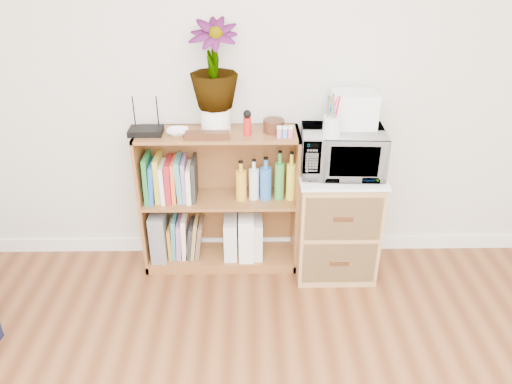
{
  "coord_description": "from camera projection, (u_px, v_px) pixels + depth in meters",
  "views": [
    {
      "loc": [
        -0.16,
        -0.72,
        2.05
      ],
      "look_at": [
        -0.12,
        1.95,
        0.62
      ],
      "focal_mm": 35.0,
      "sensor_mm": 36.0,
      "label": 1
    }
  ],
  "objects": [
    {
      "name": "wooden_bowl",
      "position": [
        274.0,
        126.0,
        3.0
      ],
      "size": [
        0.13,
        0.13,
        0.07
      ],
      "primitive_type": "cylinder",
      "color": "#3A1E10",
      "rests_on": "bookshelf"
    },
    {
      "name": "wicker_unit",
      "position": [
        335.0,
        223.0,
        3.23
      ],
      "size": [
        0.5,
        0.45,
        0.7
      ],
      "primitive_type": "cube",
      "color": "#9E7542",
      "rests_on": "ground"
    },
    {
      "name": "paint_jars",
      "position": [
        285.0,
        133.0,
        2.92
      ],
      "size": [
        0.11,
        0.04,
        0.06
      ],
      "primitive_type": "cube",
      "color": "#D17496",
      "rests_on": "bookshelf"
    },
    {
      "name": "bookshelf",
      "position": [
        220.0,
        201.0,
        3.23
      ],
      "size": [
        1.0,
        0.3,
        0.95
      ],
      "primitive_type": "cube",
      "color": "brown",
      "rests_on": "ground"
    },
    {
      "name": "lower_books",
      "position": [
        185.0,
        237.0,
        3.36
      ],
      "size": [
        0.23,
        0.19,
        0.3
      ],
      "color": "#B97A20",
      "rests_on": "bookshelf"
    },
    {
      "name": "white_bowl",
      "position": [
        178.0,
        132.0,
        2.97
      ],
      "size": [
        0.13,
        0.13,
        0.03
      ],
      "primitive_type": "imported",
      "color": "white",
      "rests_on": "bookshelf"
    },
    {
      "name": "kokeshi_doll",
      "position": [
        247.0,
        126.0,
        2.95
      ],
      "size": [
        0.05,
        0.05,
        0.11
      ],
      "primitive_type": "cylinder",
      "color": "red",
      "rests_on": "bookshelf"
    },
    {
      "name": "small_appliance",
      "position": [
        353.0,
        109.0,
        2.95
      ],
      "size": [
        0.26,
        0.22,
        0.21
      ],
      "primitive_type": "cube",
      "color": "white",
      "rests_on": "microwave"
    },
    {
      "name": "skirting_board",
      "position": [
        272.0,
        243.0,
        3.56
      ],
      "size": [
        4.0,
        0.02,
        0.1
      ],
      "primitive_type": "cube",
      "color": "white",
      "rests_on": "ground"
    },
    {
      "name": "plant_pot",
      "position": [
        216.0,
        119.0,
        2.99
      ],
      "size": [
        0.18,
        0.18,
        0.15
      ],
      "primitive_type": "cylinder",
      "color": "white",
      "rests_on": "bookshelf"
    },
    {
      "name": "trinket_box",
      "position": [
        207.0,
        135.0,
        2.91
      ],
      "size": [
        0.26,
        0.07,
        0.04
      ],
      "primitive_type": "cube",
      "color": "#3B2210",
      "rests_on": "bookshelf"
    },
    {
      "name": "file_box",
      "position": [
        160.0,
        232.0,
        3.34
      ],
      "size": [
        0.1,
        0.27,
        0.33
      ],
      "primitive_type": "cube",
      "color": "slate",
      "rests_on": "bookshelf"
    },
    {
      "name": "magazine_holder_mid",
      "position": [
        246.0,
        234.0,
        3.34
      ],
      "size": [
        0.1,
        0.25,
        0.31
      ],
      "primitive_type": "cube",
      "color": "white",
      "rests_on": "bookshelf"
    },
    {
      "name": "magazine_holder_right",
      "position": [
        256.0,
        237.0,
        3.35
      ],
      "size": [
        0.09,
        0.22,
        0.27
      ],
      "primitive_type": "cube",
      "color": "silver",
      "rests_on": "bookshelf"
    },
    {
      "name": "liquor_bottles",
      "position": [
        266.0,
        178.0,
        3.16
      ],
      "size": [
        0.38,
        0.07,
        0.32
      ],
      "color": "gold",
      "rests_on": "bookshelf"
    },
    {
      "name": "cookbooks",
      "position": [
        171.0,
        179.0,
        3.15
      ],
      "size": [
        0.32,
        0.2,
        0.3
      ],
      "color": "#1E7132",
      "rests_on": "bookshelf"
    },
    {
      "name": "magazine_holder_left",
      "position": [
        231.0,
        237.0,
        3.35
      ],
      "size": [
        0.09,
        0.22,
        0.27
      ],
      "primitive_type": "cube",
      "color": "silver",
      "rests_on": "bookshelf"
    },
    {
      "name": "microwave",
      "position": [
        342.0,
        152.0,
        2.99
      ],
      "size": [
        0.5,
        0.35,
        0.27
      ],
      "primitive_type": "imported",
      "rotation": [
        0.0,
        0.0,
        -0.05
      ],
      "color": "silver",
      "rests_on": "wicker_unit"
    },
    {
      "name": "router",
      "position": [
        146.0,
        131.0,
        2.98
      ],
      "size": [
        0.2,
        0.14,
        0.04
      ],
      "primitive_type": "cube",
      "color": "black",
      "rests_on": "bookshelf"
    },
    {
      "name": "potted_plant",
      "position": [
        213.0,
        65.0,
        2.84
      ],
      "size": [
        0.28,
        0.28,
        0.5
      ],
      "primitive_type": "imported",
      "color": "#2C6E2E",
      "rests_on": "plant_pot"
    },
    {
      "name": "pen_cup",
      "position": [
        332.0,
        126.0,
        2.82
      ],
      "size": [
        0.11,
        0.11,
        0.12
      ],
      "primitive_type": "cylinder",
      "color": "silver",
      "rests_on": "microwave"
    }
  ]
}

